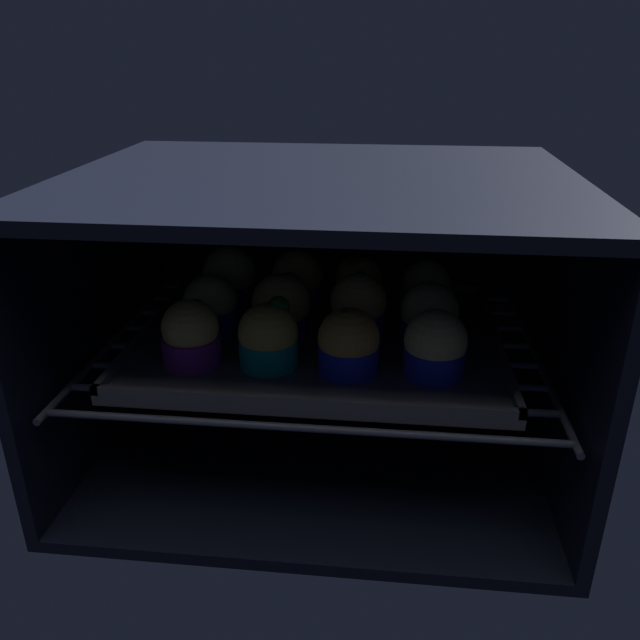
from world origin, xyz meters
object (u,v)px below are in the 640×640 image
muffin_row0_col3 (435,347)px  muffin_row0_col0 (191,335)px  muffin_row1_col1 (281,307)px  muffin_row2_col3 (426,288)px  muffin_row2_col0 (230,278)px  muffin_row1_col3 (429,316)px  muffin_row0_col1 (269,338)px  muffin_row2_col1 (297,281)px  muffin_row1_col0 (211,307)px  muffin_row1_col2 (358,307)px  muffin_row0_col2 (349,344)px  baking_tray (320,338)px  muffin_row2_col2 (358,285)px

muffin_row0_col3 → muffin_row0_col0: bearing=-179.7°
muffin_row0_col3 → muffin_row1_col1: 20.80cm
muffin_row0_col0 → muffin_row2_col3: (27.44, 18.60, -0.27)cm
muffin_row0_col0 → muffin_row2_col0: bearing=89.4°
muffin_row1_col3 → muffin_row2_col0: 28.66cm
muffin_row0_col1 → muffin_row2_col3: muffin_row0_col1 is taller
muffin_row1_col1 → muffin_row2_col1: (0.73, 9.19, 0.17)cm
muffin_row1_col0 → muffin_row1_col2: (18.78, 0.51, 0.57)cm
muffin_row0_col2 → muffin_row0_col3: muffin_row0_col3 is taller
baking_tray → muffin_row2_col2: bearing=64.8°
muffin_row0_col3 → muffin_row2_col3: 18.44cm
muffin_row1_col2 → muffin_row0_col3: bearing=-46.2°
muffin_row0_col0 → muffin_row0_col2: muffin_row0_col0 is taller
muffin_row0_col0 → muffin_row1_col3: (27.45, 9.22, -0.28)cm
muffin_row0_col1 → muffin_row1_col2: (9.72, 9.06, 0.43)cm
muffin_row2_col0 → muffin_row2_col3: size_ratio=1.17×
muffin_row1_col0 → muffin_row1_col1: (9.07, 0.34, 0.25)cm
muffin_row0_col0 → muffin_row2_col2: bearing=45.2°
muffin_row0_col1 → muffin_row0_col3: 18.68cm
muffin_row1_col2 → muffin_row2_col3: muffin_row1_col2 is taller
muffin_row0_col0 → muffin_row0_col2: size_ratio=1.02×
muffin_row0_col1 → muffin_row1_col0: muffin_row0_col1 is taller
muffin_row0_col2 → baking_tray: bearing=114.3°
muffin_row0_col3 → muffin_row1_col3: (-0.17, 9.06, -0.16)cm
muffin_row2_col1 → muffin_row2_col3: 17.77cm
muffin_row0_col3 → muffin_row1_col3: size_ratio=1.03×
muffin_row0_col3 → muffin_row2_col1: muffin_row2_col1 is taller
muffin_row1_col0 → muffin_row2_col0: bearing=88.0°
muffin_row1_col0 → muffin_row2_col0: 9.06cm
muffin_row1_col3 → muffin_row0_col1: bearing=-154.6°
baking_tray → muffin_row1_col1: size_ratio=5.74×
muffin_row0_col1 → muffin_row0_col3: muffin_row0_col1 is taller
muffin_row0_col1 → muffin_row2_col2: size_ratio=1.04×
muffin_row0_col1 → muffin_row1_col0: (-9.07, 8.55, -0.15)cm
baking_tray → muffin_row0_col1: size_ratio=5.56×
muffin_row2_col0 → muffin_row2_col3: bearing=1.2°
muffin_row1_col1 → muffin_row1_col3: 18.51cm
muffin_row0_col0 → muffin_row1_col3: bearing=18.6°
muffin_row2_col2 → muffin_row0_col0: bearing=-134.8°
muffin_row0_col1 → muffin_row1_col3: bearing=25.4°
muffin_row1_col0 → muffin_row2_col2: size_ratio=0.96×
muffin_row1_col3 → muffin_row2_col2: bearing=135.6°
muffin_row0_col1 → muffin_row2_col0: 19.65cm
muffin_row1_col3 → muffin_row2_col3: muffin_row1_col3 is taller
baking_tray → muffin_row0_col0: muffin_row0_col0 is taller
muffin_row2_col0 → muffin_row2_col2: bearing=1.0°
muffin_row1_col2 → muffin_row2_col3: (8.79, 9.11, -0.61)cm
muffin_row0_col0 → muffin_row1_col2: size_ratio=0.91×
muffin_row0_col1 → muffin_row0_col3: (18.68, -0.27, -0.03)cm
muffin_row1_col0 → muffin_row0_col2: bearing=-26.6°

